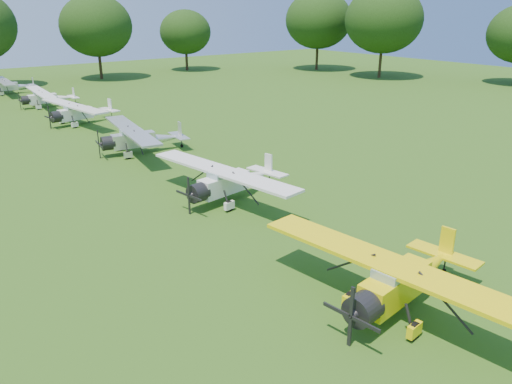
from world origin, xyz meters
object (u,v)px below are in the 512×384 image
aircraft_2 (403,276)px  aircraft_6 (47,97)px  aircraft_3 (231,179)px  aircraft_7 (9,85)px  aircraft_4 (140,137)px  aircraft_5 (80,111)px

aircraft_2 → aircraft_6: size_ratio=1.15×
aircraft_3 → aircraft_6: (-0.16, 35.54, -0.11)m
aircraft_3 → aircraft_7: bearing=82.7°
aircraft_2 → aircraft_7: (-0.16, 60.40, -0.18)m
aircraft_3 → aircraft_4: (0.08, 12.20, 0.00)m
aircraft_2 → aircraft_4: size_ratio=1.05×
aircraft_5 → aircraft_6: size_ratio=1.08×
aircraft_4 → aircraft_7: size_ratio=1.11×
aircraft_6 → aircraft_5: bearing=-86.3°
aircraft_2 → aircraft_5: bearing=81.1°
aircraft_7 → aircraft_5: bearing=-84.5°
aircraft_3 → aircraft_5: (-0.11, 24.84, -0.02)m
aircraft_3 → aircraft_4: same height
aircraft_4 → aircraft_6: 23.34m
aircraft_7 → aircraft_6: bearing=-81.8°
aircraft_4 → aircraft_6: bearing=99.4°
aircraft_2 → aircraft_6: aircraft_2 is taller
aircraft_3 → aircraft_4: 12.20m
aircraft_6 → aircraft_7: 12.05m
aircraft_6 → aircraft_7: (-1.26, 11.98, -0.01)m
aircraft_2 → aircraft_6: bearing=81.5°
aircraft_3 → aircraft_6: 35.54m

